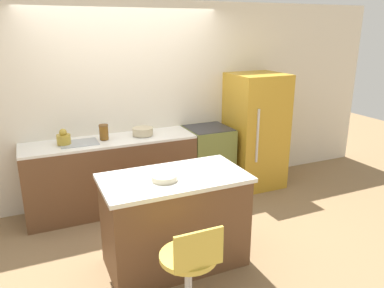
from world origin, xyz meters
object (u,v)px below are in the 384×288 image
(refrigerator, at_px, (255,131))
(mixing_bowl, at_px, (143,131))
(oven_range, at_px, (208,160))
(kettle, at_px, (64,138))
(stool_chair, at_px, (190,274))

(refrigerator, height_order, mixing_bowl, refrigerator)
(refrigerator, bearing_deg, oven_range, 175.54)
(refrigerator, xyz_separation_m, kettle, (-2.64, 0.07, 0.19))
(stool_chair, bearing_deg, oven_range, 60.52)
(refrigerator, distance_m, stool_chair, 2.97)
(mixing_bowl, bearing_deg, refrigerator, -2.38)
(stool_chair, relative_size, mixing_bowl, 3.47)
(refrigerator, distance_m, mixing_bowl, 1.68)
(kettle, relative_size, mixing_bowl, 0.72)
(oven_range, distance_m, stool_chair, 2.56)
(oven_range, distance_m, refrigerator, 0.82)
(stool_chair, height_order, kettle, kettle)
(stool_chair, relative_size, kettle, 4.80)
(stool_chair, height_order, mixing_bowl, mixing_bowl)
(oven_range, relative_size, kettle, 5.01)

